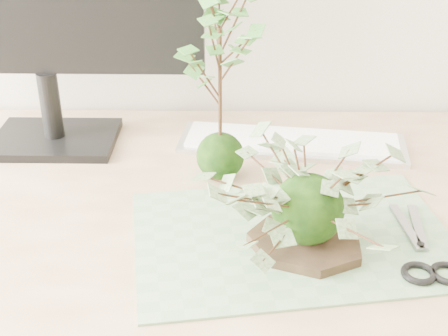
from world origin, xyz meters
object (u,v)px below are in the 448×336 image
at_px(maple_kokedama, 220,43).
at_px(keyboard, 292,143).
at_px(ivy_kokedama, 310,179).
at_px(desk, 251,238).

bearing_deg(maple_kokedama, keyboard, 42.16).
xyz_separation_m(ivy_kokedama, keyboard, (0.01, 0.34, -0.11)).
bearing_deg(ivy_kokedama, keyboard, 88.61).
distance_m(maple_kokedama, keyboard, 0.30).
xyz_separation_m(desk, maple_kokedama, (-0.05, 0.06, 0.33)).
distance_m(ivy_kokedama, keyboard, 0.35).
height_order(desk, keyboard, keyboard).
bearing_deg(ivy_kokedama, desk, 115.51).
bearing_deg(ivy_kokedama, maple_kokedama, 120.80).
bearing_deg(desk, ivy_kokedama, -64.49).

